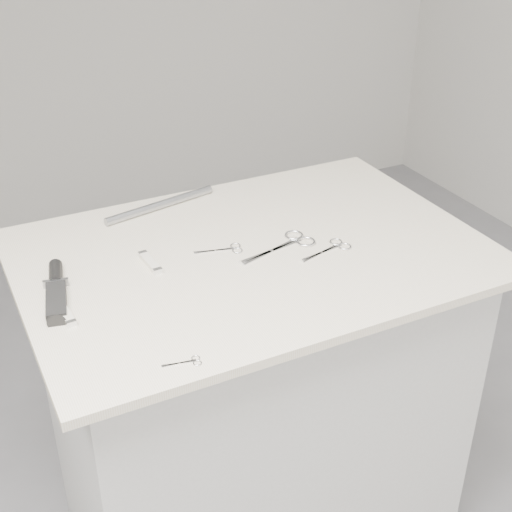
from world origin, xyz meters
name	(u,v)px	position (x,y,z in m)	size (l,w,h in m)	color
plinth	(253,413)	(0.00, 0.00, 0.45)	(0.90, 0.60, 0.90)	#B8B8B5
display_board	(253,254)	(0.00, 0.00, 0.91)	(1.00, 0.70, 0.02)	beige
large_shears	(290,243)	(0.09, -0.01, 0.92)	(0.19, 0.09, 0.01)	silver
embroidery_scissors_a	(333,248)	(0.16, -0.07, 0.92)	(0.13, 0.06, 0.00)	silver
embroidery_scissors_b	(226,249)	(-0.05, 0.03, 0.92)	(0.11, 0.05, 0.00)	silver
tiny_scissors	(187,362)	(-0.27, -0.30, 0.92)	(0.07, 0.03, 0.00)	silver
sheathed_knife	(56,288)	(-0.42, 0.03, 0.93)	(0.07, 0.20, 0.03)	black
pocket_knife_a	(150,262)	(-0.22, 0.04, 0.93)	(0.02, 0.09, 0.01)	beige
pocket_knife_b	(65,314)	(-0.43, -0.07, 0.93)	(0.02, 0.08, 0.01)	beige
metal_rail	(160,205)	(-0.11, 0.28, 0.93)	(0.02, 0.02, 0.30)	#979AA0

